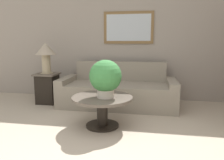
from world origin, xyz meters
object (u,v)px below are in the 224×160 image
at_px(coffee_table, 102,105).
at_px(table_lamp, 46,52).
at_px(couch_main, 118,92).
at_px(side_table, 48,88).
at_px(potted_plant_on_table, 105,77).

height_order(coffee_table, table_lamp, table_lamp).
xyz_separation_m(couch_main, side_table, (-1.48, -0.09, 0.04)).
relative_size(couch_main, coffee_table, 2.52).
distance_m(couch_main, coffee_table, 1.18).
bearing_deg(potted_plant_on_table, table_lamp, 142.57).
xyz_separation_m(couch_main, table_lamp, (-1.48, -0.09, 0.78)).
height_order(couch_main, side_table, couch_main).
bearing_deg(potted_plant_on_table, coffee_table, 148.05).
bearing_deg(coffee_table, potted_plant_on_table, -31.95).
xyz_separation_m(couch_main, potted_plant_on_table, (-0.01, -1.22, 0.48)).
height_order(table_lamp, potted_plant_on_table, table_lamp).
xyz_separation_m(coffee_table, potted_plant_on_table, (0.06, -0.04, 0.43)).
bearing_deg(couch_main, table_lamp, -176.63).
relative_size(side_table, potted_plant_on_table, 1.14).
relative_size(coffee_table, table_lamp, 1.45).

